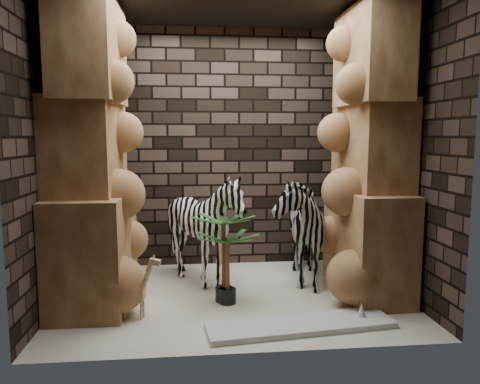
{
  "coord_description": "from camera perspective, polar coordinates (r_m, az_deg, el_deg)",
  "views": [
    {
      "loc": [
        -0.4,
        -4.54,
        1.67
      ],
      "look_at": [
        0.08,
        0.15,
        1.08
      ],
      "focal_mm": 33.96,
      "sensor_mm": 36.0,
      "label": 1
    }
  ],
  "objects": [
    {
      "name": "wall_front",
      "position": [
        3.32,
        1.09,
        4.22
      ],
      "size": [
        3.5,
        0.0,
        3.5
      ],
      "primitive_type": "plane",
      "rotation": [
        -1.57,
        0.0,
        0.0
      ],
      "color": "black",
      "rests_on": "ground"
    },
    {
      "name": "palm_back",
      "position": [
        4.56,
        -1.59,
        -9.53
      ],
      "size": [
        0.36,
        0.36,
        0.72
      ],
      "primitive_type": null,
      "color": "#1B5A24",
      "rests_on": "floor"
    },
    {
      "name": "zebra_right",
      "position": [
        5.26,
        7.04,
        -3.25
      ],
      "size": [
        0.77,
        1.29,
        1.46
      ],
      "primitive_type": "imported",
      "rotation": [
        0.0,
        0.0,
        -0.09
      ],
      "color": "white",
      "rests_on": "floor"
    },
    {
      "name": "wall_right",
      "position": [
        5.03,
        19.55,
        4.79
      ],
      "size": [
        0.0,
        3.0,
        3.0
      ],
      "primitive_type": "plane",
      "rotation": [
        1.57,
        0.0,
        -1.57
      ],
      "color": "black",
      "rests_on": "ground"
    },
    {
      "name": "giraffe_toy",
      "position": [
        4.33,
        -13.26,
        -11.4
      ],
      "size": [
        0.33,
        0.17,
        0.61
      ],
      "primitive_type": null,
      "rotation": [
        0.0,
        0.0,
        -0.21
      ],
      "color": "#DABC83",
      "rests_on": "floor"
    },
    {
      "name": "surfboard",
      "position": [
        4.16,
        7.62,
        -16.22
      ],
      "size": [
        1.69,
        0.6,
        0.05
      ],
      "primitive_type": "cube",
      "rotation": [
        0.0,
        0.0,
        0.12
      ],
      "color": "silver",
      "rests_on": "floor"
    },
    {
      "name": "wall_left",
      "position": [
        4.74,
        -22.45,
        4.55
      ],
      "size": [
        0.0,
        3.0,
        3.0
      ],
      "primitive_type": "plane",
      "rotation": [
        1.57,
        0.0,
        1.57
      ],
      "color": "black",
      "rests_on": "ground"
    },
    {
      "name": "rock_pillar_right",
      "position": [
        4.9,
        16.05,
        4.87
      ],
      "size": [
        0.58,
        1.25,
        3.0
      ],
      "primitive_type": null,
      "color": "tan",
      "rests_on": "floor"
    },
    {
      "name": "wall_back",
      "position": [
        5.81,
        -1.89,
        5.45
      ],
      "size": [
        3.5,
        0.0,
        3.5
      ],
      "primitive_type": "plane",
      "rotation": [
        1.57,
        0.0,
        0.0
      ],
      "color": "black",
      "rests_on": "ground"
    },
    {
      "name": "palm_front",
      "position": [
        4.59,
        -2.07,
        -8.28
      ],
      "size": [
        0.36,
        0.36,
        0.9
      ],
      "primitive_type": null,
      "color": "#1B5A24",
      "rests_on": "floor"
    },
    {
      "name": "floor",
      "position": [
        4.86,
        -0.77,
        -12.98
      ],
      "size": [
        3.5,
        3.5,
        0.0
      ],
      "primitive_type": "plane",
      "color": "white",
      "rests_on": "ground"
    },
    {
      "name": "rock_pillar_left",
      "position": [
        4.65,
        -18.3,
        4.69
      ],
      "size": [
        0.68,
        1.3,
        3.0
      ],
      "primitive_type": null,
      "color": "tan",
      "rests_on": "floor"
    },
    {
      "name": "zebra_left",
      "position": [
        5.06,
        -4.43,
        -5.37
      ],
      "size": [
        1.25,
        1.44,
        1.15
      ],
      "primitive_type": "imported",
      "rotation": [
        0.0,
        0.0,
        -0.19
      ],
      "color": "white",
      "rests_on": "floor"
    }
  ]
}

